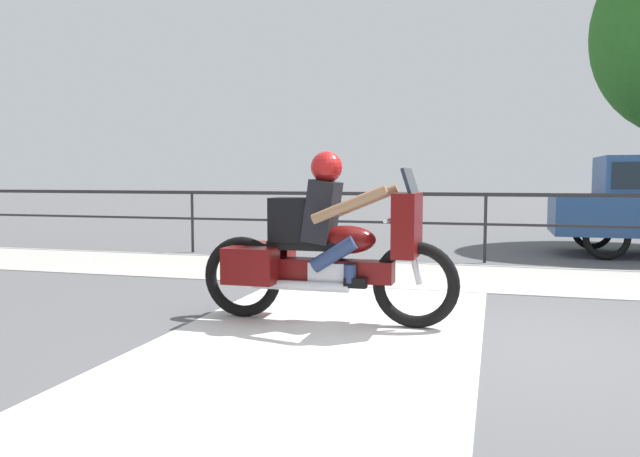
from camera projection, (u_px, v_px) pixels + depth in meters
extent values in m
plane|color=#565659|center=(473.00, 341.00, 5.13)|extent=(120.00, 120.00, 0.00)
cube|color=#A8A59E|center=(482.00, 277.00, 8.39)|extent=(44.00, 2.40, 0.01)
cube|color=silver|center=(322.00, 336.00, 5.28)|extent=(2.62, 6.00, 0.01)
cube|color=#232326|center=(486.00, 195.00, 9.78)|extent=(36.00, 0.04, 0.06)
cube|color=#232326|center=(485.00, 224.00, 9.82)|extent=(36.00, 0.03, 0.04)
cylinder|color=#232326|center=(192.00, 222.00, 11.21)|extent=(0.05, 0.05, 1.11)
cylinder|color=#232326|center=(485.00, 228.00, 9.82)|extent=(0.05, 0.05, 1.11)
torus|color=black|center=(416.00, 285.00, 5.56)|extent=(0.78, 0.11, 0.78)
torus|color=black|center=(243.00, 277.00, 6.01)|extent=(0.78, 0.11, 0.78)
cube|color=#5B0C0C|center=(326.00, 270.00, 5.78)|extent=(1.27, 0.22, 0.20)
cube|color=silver|center=(329.00, 276.00, 5.77)|extent=(0.34, 0.26, 0.26)
ellipsoid|color=#5B0C0C|center=(347.00, 240.00, 5.70)|extent=(0.54, 0.30, 0.26)
cube|color=black|center=(309.00, 245.00, 5.80)|extent=(0.73, 0.28, 0.08)
cube|color=#5B0C0C|center=(407.00, 225.00, 5.54)|extent=(0.20, 0.62, 0.56)
cube|color=#1E232B|center=(410.00, 181.00, 5.50)|extent=(0.10, 0.53, 0.24)
cylinder|color=silver|center=(392.00, 219.00, 5.57)|extent=(0.04, 0.70, 0.04)
cylinder|color=silver|center=(300.00, 286.00, 5.69)|extent=(0.92, 0.09, 0.09)
cube|color=#5B0C0C|center=(250.00, 266.00, 5.72)|extent=(0.48, 0.28, 0.33)
cube|color=#5B0C0C|center=(269.00, 259.00, 6.18)|extent=(0.48, 0.28, 0.33)
cylinder|color=silver|center=(413.00, 255.00, 5.54)|extent=(0.18, 0.06, 0.54)
cube|color=black|center=(322.00, 212.00, 5.74)|extent=(0.32, 0.36, 0.60)
sphere|color=#8C6647|center=(326.00, 169.00, 5.70)|extent=(0.23, 0.23, 0.23)
sphere|color=#B21919|center=(326.00, 167.00, 5.70)|extent=(0.29, 0.29, 0.29)
cylinder|color=navy|center=(334.00, 254.00, 5.59)|extent=(0.44, 0.13, 0.34)
cylinder|color=navy|center=(350.00, 274.00, 5.56)|extent=(0.11, 0.11, 0.16)
cube|color=black|center=(356.00, 283.00, 5.55)|extent=(0.20, 0.10, 0.09)
cylinder|color=navy|center=(342.00, 251.00, 5.87)|extent=(0.44, 0.13, 0.34)
cylinder|color=navy|center=(357.00, 269.00, 5.85)|extent=(0.11, 0.11, 0.16)
cube|color=black|center=(362.00, 278.00, 5.84)|extent=(0.20, 0.10, 0.09)
cylinder|color=#8C6647|center=(349.00, 205.00, 5.36)|extent=(0.68, 0.09, 0.35)
cylinder|color=#8C6647|center=(363.00, 202.00, 5.93)|extent=(0.68, 0.09, 0.35)
cube|color=black|center=(291.00, 220.00, 5.83)|extent=(0.36, 0.32, 0.41)
torus|color=black|center=(607.00, 238.00, 10.14)|extent=(0.74, 0.11, 0.74)
torus|color=black|center=(592.00, 230.00, 11.67)|extent=(0.74, 0.11, 0.74)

